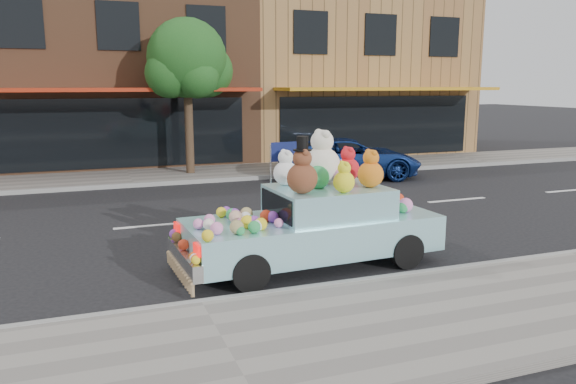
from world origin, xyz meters
name	(u,v)px	position (x,y,z in m)	size (l,w,h in m)	color
ground	(155,225)	(0.00, 0.00, 0.00)	(120.00, 120.00, 0.00)	black
near_sidewalk	(228,352)	(0.00, -6.50, 0.06)	(60.00, 3.00, 0.12)	gray
far_sidewalk	(130,178)	(0.00, 6.50, 0.06)	(60.00, 3.00, 0.12)	gray
near_kerb	(201,304)	(0.00, -5.00, 0.07)	(60.00, 0.12, 0.13)	gray
far_kerb	(134,185)	(0.00, 5.00, 0.07)	(60.00, 0.12, 0.13)	gray
storefront_mid	(114,70)	(0.00, 11.97, 3.64)	(10.00, 9.80, 7.30)	brown
storefront_right	(337,72)	(10.00, 11.97, 3.64)	(10.00, 9.80, 7.30)	olive
street_tree	(188,65)	(2.03, 6.55, 3.69)	(3.00, 2.70, 5.22)	#38281C
car_blue	(349,158)	(6.88, 4.30, 0.66)	(2.19, 4.75, 1.32)	navy
art_car	(314,219)	(2.23, -3.73, 0.81)	(4.57, 1.97, 2.31)	black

